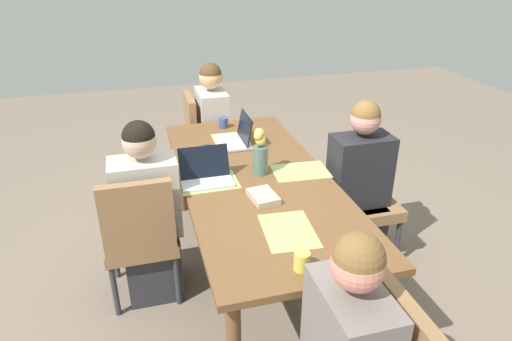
{
  "coord_description": "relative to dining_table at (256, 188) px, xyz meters",
  "views": [
    {
      "loc": [
        2.51,
        -0.7,
        2.08
      ],
      "look_at": [
        0.0,
        0.0,
        0.8
      ],
      "focal_mm": 32.24,
      "sensor_mm": 36.0,
      "label": 1
    }
  ],
  "objects": [
    {
      "name": "coffee_mug_centre_left",
      "position": [
        0.94,
        -0.05,
        0.12
      ],
      "size": [
        0.08,
        0.08,
        0.09
      ],
      "primitive_type": "cylinder",
      "color": "#DBC64C",
      "rests_on": "dining_table"
    },
    {
      "name": "placemat_far_right_near",
      "position": [
        -0.01,
        0.3,
        0.08
      ],
      "size": [
        0.28,
        0.38,
        0.0
      ],
      "primitive_type": "cube",
      "rotation": [
        0.0,
        0.0,
        -1.64
      ],
      "color": "#9EBC66",
      "rests_on": "dining_table"
    },
    {
      "name": "chair_head_left_left_mid",
      "position": [
        -1.39,
        -0.11,
        -0.18
      ],
      "size": [
        0.44,
        0.44,
        0.9
      ],
      "color": "olive",
      "rests_on": "ground_plane"
    },
    {
      "name": "coffee_mug_near_right",
      "position": [
        -0.35,
        -0.25,
        0.13
      ],
      "size": [
        0.07,
        0.07,
        0.1
      ],
      "primitive_type": "cylinder",
      "color": "#232328",
      "rests_on": "dining_table"
    },
    {
      "name": "laptop_head_left_left_mid",
      "position": [
        -0.58,
        0.01,
        0.12
      ],
      "size": [
        0.32,
        0.22,
        0.21
      ],
      "color": "silver",
      "rests_on": "dining_table"
    },
    {
      "name": "placemat_head_left_left_mid",
      "position": [
        -0.62,
        -0.02,
        0.08
      ],
      "size": [
        0.36,
        0.26,
        0.0
      ],
      "primitive_type": "cube",
      "rotation": [
        0.0,
        0.0,
        -0.01
      ],
      "color": "#9EBC66",
      "rests_on": "dining_table"
    },
    {
      "name": "placemat_near_left_far",
      "position": [
        -0.01,
        -0.3,
        0.08
      ],
      "size": [
        0.27,
        0.36,
        0.0
      ],
      "primitive_type": "cube",
      "rotation": [
        0.0,
        0.0,
        1.59
      ],
      "color": "#9EBC66",
      "rests_on": "dining_table"
    },
    {
      "name": "placemat_head_right_left_near",
      "position": [
        0.63,
        0.0,
        0.08
      ],
      "size": [
        0.38,
        0.29,
        0.0
      ],
      "primitive_type": "cube",
      "rotation": [
        0.0,
        0.0,
        3.06
      ],
      "color": "#9EBC66",
      "rests_on": "dining_table"
    },
    {
      "name": "person_far_right_near",
      "position": [
        -0.01,
        0.74,
        -0.15
      ],
      "size": [
        0.36,
        0.4,
        1.19
      ],
      "color": "#2D2D33",
      "rests_on": "ground_plane"
    },
    {
      "name": "chair_far_right_near",
      "position": [
        -0.09,
        0.8,
        -0.18
      ],
      "size": [
        0.44,
        0.44,
        0.9
      ],
      "color": "olive",
      "rests_on": "ground_plane"
    },
    {
      "name": "person_head_left_left_mid",
      "position": [
        -1.33,
        -0.04,
        -0.15
      ],
      "size": [
        0.4,
        0.36,
        1.19
      ],
      "color": "#2D2D33",
      "rests_on": "ground_plane"
    },
    {
      "name": "book_red_cover",
      "position": [
        0.28,
        -0.03,
        0.09
      ],
      "size": [
        0.22,
        0.16,
        0.04
      ],
      "primitive_type": "cube",
      "rotation": [
        0.0,
        0.0,
        0.13
      ],
      "color": "#B2A38E",
      "rests_on": "dining_table"
    },
    {
      "name": "laptop_near_left_far",
      "position": [
        -0.03,
        -0.32,
        0.12
      ],
      "size": [
        0.22,
        0.32,
        0.2
      ],
      "color": "silver",
      "rests_on": "dining_table"
    },
    {
      "name": "person_near_left_far",
      "position": [
        -0.02,
        -0.69,
        -0.15
      ],
      "size": [
        0.36,
        0.4,
        1.19
      ],
      "color": "#2D2D33",
      "rests_on": "ground_plane"
    },
    {
      "name": "dining_table",
      "position": [
        0.0,
        0.0,
        0.0
      ],
      "size": [
        2.16,
        0.93,
        0.75
      ],
      "color": "brown",
      "rests_on": "ground_plane"
    },
    {
      "name": "flower_vase",
      "position": [
        -0.05,
        0.04,
        0.23
      ],
      "size": [
        0.1,
        0.1,
        0.31
      ],
      "color": "#4C6B60",
      "rests_on": "dining_table"
    },
    {
      "name": "chair_near_left_far",
      "position": [
        0.05,
        -0.75,
        -0.18
      ],
      "size": [
        0.44,
        0.44,
        0.9
      ],
      "color": "olive",
      "rests_on": "ground_plane"
    },
    {
      "name": "ground_plane",
      "position": [
        0.0,
        0.0,
        -0.68
      ],
      "size": [
        10.0,
        10.0,
        0.0
      ],
      "primitive_type": "plane",
      "color": "#756656"
    },
    {
      "name": "coffee_mug_near_left",
      "position": [
        -0.93,
        -0.02,
        0.12
      ],
      "size": [
        0.07,
        0.07,
        0.08
      ],
      "primitive_type": "cylinder",
      "color": "#33477A",
      "rests_on": "dining_table"
    }
  ]
}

